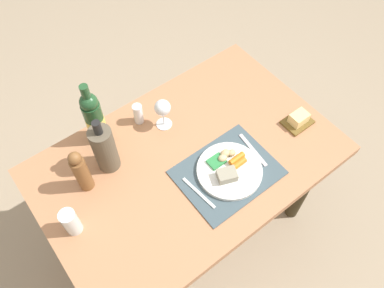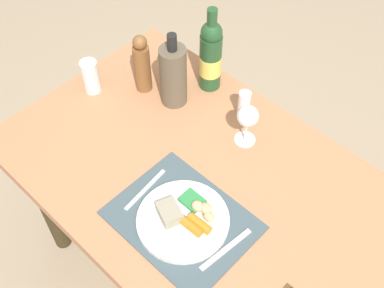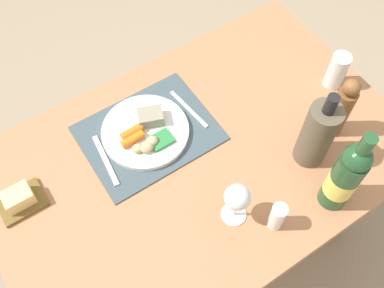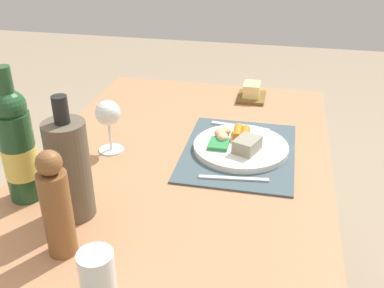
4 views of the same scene
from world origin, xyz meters
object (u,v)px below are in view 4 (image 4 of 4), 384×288
(fork, at_px, (234,178))
(salt_shaker, at_px, (70,144))
(cooler_bottle, at_px, (70,169))
(wine_glass, at_px, (108,115))
(butter_dish, at_px, (252,93))
(water_tumbler, at_px, (99,287))
(knife, at_px, (240,126))
(pepper_mill, at_px, (56,206))
(wine_bottle, at_px, (18,147))
(dining_table, at_px, (180,194))
(dinner_plate, at_px, (240,145))

(fork, bearing_deg, salt_shaker, 82.01)
(salt_shaker, bearing_deg, cooler_bottle, -152.83)
(wine_glass, bearing_deg, fork, -103.78)
(wine_glass, xyz_separation_m, butter_dish, (0.49, -0.36, -0.09))
(water_tumbler, height_order, wine_glass, wine_glass)
(salt_shaker, distance_m, cooler_bottle, 0.26)
(salt_shaker, height_order, butter_dish, salt_shaker)
(fork, height_order, knife, same)
(fork, relative_size, pepper_mill, 0.77)
(pepper_mill, distance_m, wine_bottle, 0.24)
(water_tumbler, xyz_separation_m, butter_dish, (1.05, -0.16, -0.03))
(salt_shaker, relative_size, wine_glass, 0.68)
(water_tumbler, xyz_separation_m, wine_bottle, (0.29, 0.31, 0.08))
(wine_glass, relative_size, butter_dish, 1.20)
(salt_shaker, relative_size, cooler_bottle, 0.36)
(fork, xyz_separation_m, salt_shaker, (0.01, 0.46, 0.04))
(pepper_mill, bearing_deg, water_tumbler, -133.39)
(knife, height_order, pepper_mill, pepper_mill)
(dining_table, xyz_separation_m, dinner_plate, (0.10, -0.16, 0.13))
(knife, height_order, wine_glass, wine_glass)
(dinner_plate, bearing_deg, wine_bottle, 124.95)
(water_tumbler, height_order, pepper_mill, pepper_mill)
(water_tumbler, height_order, cooler_bottle, cooler_bottle)
(pepper_mill, relative_size, cooler_bottle, 0.81)
(salt_shaker, bearing_deg, dining_table, -79.72)
(dinner_plate, xyz_separation_m, wine_glass, (-0.07, 0.37, 0.09))
(dining_table, bearing_deg, water_tumbler, 178.71)
(knife, bearing_deg, dining_table, 156.60)
(knife, bearing_deg, wine_bottle, 142.50)
(dinner_plate, xyz_separation_m, knife, (0.15, 0.02, -0.01))
(knife, xyz_separation_m, cooler_bottle, (-0.53, 0.32, 0.11))
(dining_table, height_order, salt_shaker, salt_shaker)
(knife, height_order, salt_shaker, salt_shaker)
(dining_table, height_order, pepper_mill, pepper_mill)
(wine_glass, height_order, butter_dish, wine_glass)
(salt_shaker, distance_m, wine_glass, 0.13)
(dinner_plate, bearing_deg, butter_dish, 0.62)
(cooler_bottle, bearing_deg, salt_shaker, 27.17)
(water_tumbler, xyz_separation_m, wine_glass, (0.56, 0.20, 0.06))
(knife, relative_size, cooler_bottle, 0.65)
(dining_table, distance_m, pepper_mill, 0.48)
(salt_shaker, xyz_separation_m, cooler_bottle, (-0.23, -0.12, 0.07))
(wine_bottle, bearing_deg, butter_dish, -32.48)
(water_tumbler, bearing_deg, butter_dish, -8.95)
(dining_table, distance_m, knife, 0.31)
(salt_shaker, xyz_separation_m, pepper_mill, (-0.35, -0.15, 0.06))
(knife, xyz_separation_m, wine_bottle, (-0.49, 0.47, 0.13))
(water_tumbler, distance_m, wine_glass, 0.60)
(pepper_mill, bearing_deg, cooler_bottle, 14.17)
(wine_glass, bearing_deg, dining_table, -96.83)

